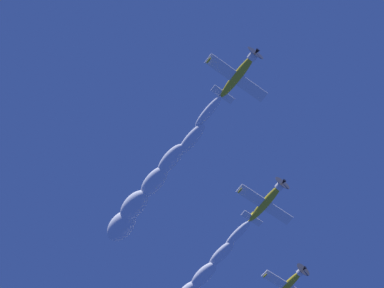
% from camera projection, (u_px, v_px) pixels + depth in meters
% --- Properties ---
extents(airplane_lead, '(7.78, 7.41, 2.61)m').
position_uv_depth(airplane_lead, '(239.00, 75.00, 76.78)').
color(airplane_lead, gold).
extents(airplane_left_wingman, '(7.78, 7.40, 2.57)m').
position_uv_depth(airplane_left_wingman, '(267.00, 201.00, 83.85)').
color(airplane_left_wingman, gold).
extents(airplane_right_wingman, '(7.79, 7.41, 2.56)m').
position_uv_depth(airplane_right_wingman, '(289.00, 284.00, 94.12)').
color(airplane_right_wingman, gold).
extents(smoke_trail_lead, '(18.73, 22.15, 3.66)m').
position_uv_depth(smoke_trail_lead, '(145.00, 194.00, 84.41)').
color(smoke_trail_lead, white).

